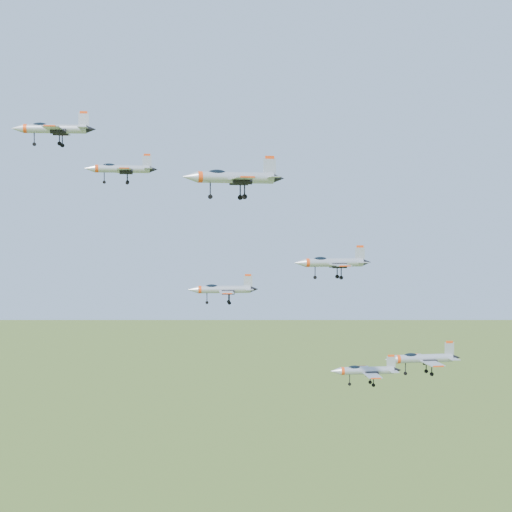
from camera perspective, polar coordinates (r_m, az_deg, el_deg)
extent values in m
cylinder|color=#9DA2A9|center=(110.47, -15.77, 9.76)|extent=(9.19, 2.73, 1.31)
cone|color=#9DA2A9|center=(111.62, -18.56, 9.65)|extent=(2.00, 1.58, 1.31)
cone|color=black|center=(109.60, -13.03, 9.85)|extent=(1.57, 1.33, 1.12)
ellipsoid|color=black|center=(110.97, -16.92, 9.97)|extent=(2.35, 1.28, 0.83)
cube|color=#9DA2A9|center=(107.64, -15.95, 9.82)|extent=(3.00, 4.76, 0.14)
cube|color=#9DA2A9|center=(113.16, -15.39, 9.46)|extent=(3.00, 4.76, 0.14)
cube|color=#9DA2A9|center=(109.95, -13.62, 10.54)|extent=(1.52, 0.36, 2.12)
cube|color=red|center=(110.12, -13.63, 11.11)|extent=(1.12, 0.31, 0.35)
cylinder|color=#9DA2A9|center=(104.77, -10.64, 6.86)|extent=(7.75, 1.44, 1.11)
cone|color=#9DA2A9|center=(104.81, -13.19, 6.84)|extent=(1.59, 1.18, 1.11)
cone|color=black|center=(104.93, -8.19, 6.87)|extent=(1.24, 1.00, 0.95)
ellipsoid|color=black|center=(104.80, -11.68, 7.08)|extent=(1.92, 0.88, 0.71)
cube|color=#9DA2A9|center=(102.37, -10.52, 6.85)|extent=(2.13, 3.85, 0.12)
cube|color=#9DA2A9|center=(107.15, -10.56, 6.65)|extent=(2.13, 3.85, 0.12)
cube|color=#9DA2A9|center=(104.98, -8.71, 7.50)|extent=(1.29, 0.16, 1.80)
cube|color=red|center=(105.07, -8.71, 8.01)|extent=(0.95, 0.16, 0.30)
cylinder|color=#9DA2A9|center=(81.40, -1.64, 6.29)|extent=(8.81, 1.34, 1.27)
cone|color=#9DA2A9|center=(80.41, -5.34, 6.33)|extent=(1.77, 1.28, 1.27)
cone|color=black|center=(82.66, 1.82, 6.23)|extent=(1.38, 1.09, 1.08)
ellipsoid|color=black|center=(80.99, -3.14, 6.64)|extent=(2.16, 0.93, 0.81)
cube|color=#9DA2A9|center=(78.76, -1.06, 6.24)|extent=(2.28, 4.32, 0.14)
cube|color=#9DA2A9|center=(84.09, -1.92, 5.99)|extent=(2.28, 4.32, 0.14)
cube|color=#9DA2A9|center=(82.47, 1.10, 7.16)|extent=(1.47, 0.13, 2.05)
cube|color=red|center=(82.57, 1.10, 7.90)|extent=(1.08, 0.15, 0.34)
cylinder|color=#9DA2A9|center=(107.54, -2.55, -2.69)|extent=(7.96, 2.25, 1.14)
cone|color=#9DA2A9|center=(107.39, -5.07, -2.70)|extent=(1.72, 1.35, 1.14)
cone|color=black|center=(107.88, -0.13, -2.67)|extent=(1.35, 1.13, 0.97)
ellipsoid|color=black|center=(107.42, -3.58, -2.46)|extent=(2.02, 1.08, 0.72)
cube|color=#9DA2A9|center=(105.14, -2.38, -2.92)|extent=(2.54, 4.10, 0.12)
cube|color=#9DA2A9|center=(110.01, -2.53, -2.69)|extent=(2.54, 4.10, 0.12)
cube|color=#9DA2A9|center=(107.70, -0.64, -2.05)|extent=(1.31, 0.29, 1.84)
cube|color=red|center=(107.63, -0.64, -1.53)|extent=(0.97, 0.26, 0.31)
cylinder|color=#9DA2A9|center=(98.43, 6.27, -0.52)|extent=(8.15, 1.77, 1.17)
cone|color=#9DA2A9|center=(97.23, 3.52, -0.55)|extent=(1.70, 1.29, 1.17)
cone|color=black|center=(99.81, 8.85, -0.50)|extent=(1.33, 1.08, 0.99)
ellipsoid|color=black|center=(97.89, 5.16, -0.28)|extent=(2.03, 0.99, 0.74)
cube|color=#9DA2A9|center=(96.08, 6.78, -0.73)|extent=(2.36, 4.10, 0.13)
cube|color=#9DA2A9|center=(100.91, 5.98, -0.58)|extent=(2.36, 4.10, 0.13)
cube|color=#9DA2A9|center=(99.45, 8.32, 0.20)|extent=(1.35, 0.21, 1.89)
cube|color=red|center=(99.41, 8.32, 0.76)|extent=(1.00, 0.20, 0.31)
cylinder|color=#9DA2A9|center=(104.77, 8.89, -9.04)|extent=(7.76, 2.28, 1.11)
cone|color=#9DA2A9|center=(103.78, 6.38, -9.14)|extent=(1.69, 1.33, 1.11)
cone|color=black|center=(105.90, 11.25, -8.94)|extent=(1.33, 1.12, 0.94)
ellipsoid|color=black|center=(104.26, 7.87, -8.86)|extent=(1.98, 1.08, 0.70)
cube|color=#9DA2A9|center=(102.58, 9.30, -9.41)|extent=(2.52, 4.01, 0.12)
cube|color=#9DA2A9|center=(107.12, 8.67, -8.90)|extent=(2.52, 4.01, 0.12)
cube|color=#9DA2A9|center=(105.43, 10.76, -8.35)|extent=(1.28, 0.30, 1.79)
cube|color=red|center=(105.26, 10.76, -7.84)|extent=(0.95, 0.26, 0.30)
cylinder|color=#9DA2A9|center=(127.95, 13.30, -7.98)|extent=(10.18, 2.38, 1.46)
cone|color=#9DA2A9|center=(125.85, 10.72, -8.13)|extent=(2.14, 1.64, 1.46)
cone|color=black|center=(130.21, 15.70, -7.82)|extent=(1.68, 1.38, 1.24)
ellipsoid|color=black|center=(126.97, 12.26, -7.80)|extent=(2.55, 1.27, 0.92)
cube|color=#9DA2A9|center=(125.23, 13.94, -8.34)|extent=(3.02, 5.15, 0.16)
cube|color=#9DA2A9|center=(130.95, 12.88, -7.86)|extent=(3.02, 5.15, 0.16)
cube|color=#9DA2A9|center=(129.46, 15.21, -7.20)|extent=(1.69, 0.29, 2.35)
cube|color=red|center=(129.26, 15.22, -6.66)|extent=(1.24, 0.27, 0.39)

